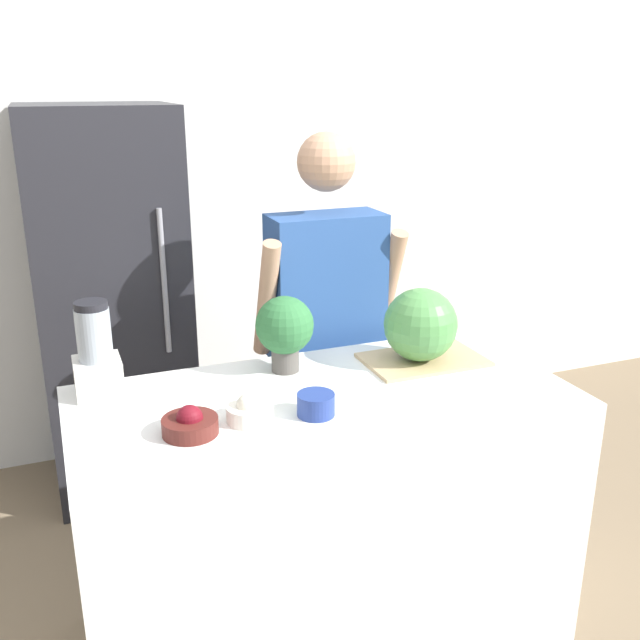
# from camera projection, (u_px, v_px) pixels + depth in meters

# --- Properties ---
(wall_back) EXTENTS (8.00, 0.06, 2.60)m
(wall_back) POSITION_uv_depth(u_px,v_px,m) (203.00, 208.00, 3.76)
(wall_back) COLOR white
(wall_back) RESTS_ON ground_plane
(counter_island) EXTENTS (1.64, 0.79, 0.95)m
(counter_island) POSITION_uv_depth(u_px,v_px,m) (324.00, 519.00, 2.50)
(counter_island) COLOR white
(counter_island) RESTS_ON ground_plane
(refrigerator) EXTENTS (0.67, 0.65, 1.85)m
(refrigerator) POSITION_uv_depth(u_px,v_px,m) (113.00, 307.00, 3.37)
(refrigerator) COLOR #232328
(refrigerator) RESTS_ON ground_plane
(person) EXTENTS (0.60, 0.27, 1.76)m
(person) POSITION_uv_depth(u_px,v_px,m) (326.00, 343.00, 2.97)
(person) COLOR #333338
(person) RESTS_ON ground_plane
(cutting_board) EXTENTS (0.44, 0.28, 0.01)m
(cutting_board) POSITION_uv_depth(u_px,v_px,m) (423.00, 360.00, 2.63)
(cutting_board) COLOR tan
(cutting_board) RESTS_ON counter_island
(watermelon) EXTENTS (0.27, 0.27, 0.27)m
(watermelon) POSITION_uv_depth(u_px,v_px,m) (420.00, 325.00, 2.57)
(watermelon) COLOR #4C8C47
(watermelon) RESTS_ON cutting_board
(bowl_cherries) EXTENTS (0.17, 0.17, 0.09)m
(bowl_cherries) POSITION_uv_depth(u_px,v_px,m) (190.00, 424.00, 2.08)
(bowl_cherries) COLOR #511E19
(bowl_cherries) RESTS_ON counter_island
(bowl_cream) EXTENTS (0.14, 0.14, 0.09)m
(bowl_cream) POSITION_uv_depth(u_px,v_px,m) (250.00, 411.00, 2.16)
(bowl_cream) COLOR white
(bowl_cream) RESTS_ON counter_island
(bowl_small_blue) EXTENTS (0.12, 0.12, 0.07)m
(bowl_small_blue) POSITION_uv_depth(u_px,v_px,m) (316.00, 404.00, 2.20)
(bowl_small_blue) COLOR navy
(bowl_small_blue) RESTS_ON counter_island
(blender) EXTENTS (0.15, 0.15, 0.32)m
(blender) POSITION_uv_depth(u_px,v_px,m) (96.00, 355.00, 2.32)
(blender) COLOR silver
(blender) RESTS_ON counter_island
(potted_plant) EXTENTS (0.21, 0.21, 0.27)m
(potted_plant) POSITION_uv_depth(u_px,v_px,m) (285.00, 328.00, 2.50)
(potted_plant) COLOR #514C47
(potted_plant) RESTS_ON counter_island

